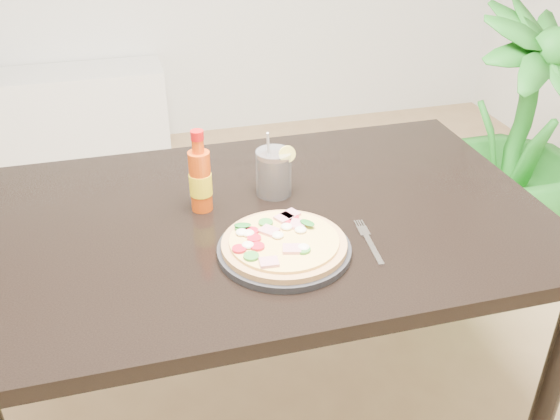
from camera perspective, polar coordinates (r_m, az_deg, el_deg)
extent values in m
plane|color=#9E7A51|center=(2.08, -0.52, -17.71)|extent=(4.50, 4.50, 0.00)
cube|color=black|center=(1.57, -1.14, -0.97)|extent=(1.40, 0.90, 0.04)
cylinder|color=black|center=(1.79, 23.48, -14.79)|extent=(0.06, 0.06, 0.71)
cylinder|color=black|center=(2.10, -21.12, -6.63)|extent=(0.06, 0.06, 0.71)
cylinder|color=black|center=(2.28, 12.25, -1.79)|extent=(0.06, 0.06, 0.71)
cylinder|color=black|center=(1.41, 0.38, -3.66)|extent=(0.30, 0.30, 0.02)
cylinder|color=tan|center=(1.41, 0.38, -3.16)|extent=(0.28, 0.28, 0.01)
cylinder|color=#F9CE6C|center=(1.40, 0.38, -2.80)|extent=(0.25, 0.25, 0.01)
cube|color=#D3838D|center=(1.32, -1.01, -4.78)|extent=(0.04, 0.04, 0.01)
cube|color=#D3838D|center=(1.48, 0.94, -0.39)|extent=(0.05, 0.05, 0.01)
cube|color=#D3838D|center=(1.44, 1.62, -1.32)|extent=(0.05, 0.05, 0.01)
cube|color=#D3838D|center=(1.47, 0.39, -0.70)|extent=(0.05, 0.05, 0.01)
cube|color=#D3838D|center=(1.36, 1.09, -3.57)|extent=(0.05, 0.04, 0.01)
cube|color=#D3838D|center=(1.42, -1.01, -1.90)|extent=(0.05, 0.05, 0.01)
cylinder|color=red|center=(1.45, 1.13, -1.18)|extent=(0.03, 0.03, 0.01)
cylinder|color=red|center=(1.42, -2.61, -1.95)|extent=(0.03, 0.03, 0.01)
cylinder|color=red|center=(1.40, -2.38, -2.60)|extent=(0.03, 0.03, 0.01)
cylinder|color=red|center=(1.36, -3.75, -3.57)|extent=(0.03, 0.03, 0.01)
cylinder|color=red|center=(1.47, 1.13, -0.73)|extent=(0.03, 0.03, 0.01)
cylinder|color=red|center=(1.37, -2.08, -3.35)|extent=(0.03, 0.03, 0.01)
cylinder|color=#307E2A|center=(1.44, -3.50, -1.62)|extent=(0.03, 0.03, 0.01)
cylinder|color=#307E2A|center=(1.45, -1.32, -1.16)|extent=(0.03, 0.03, 0.01)
cylinder|color=#307E2A|center=(1.36, 2.11, -3.63)|extent=(0.03, 0.03, 0.01)
cylinder|color=#307E2A|center=(1.34, -2.65, -4.25)|extent=(0.03, 0.03, 0.01)
ellipsoid|color=white|center=(1.40, -0.21, -2.32)|extent=(0.03, 0.03, 0.01)
ellipsoid|color=white|center=(1.36, 2.17, -3.44)|extent=(0.03, 0.03, 0.01)
ellipsoid|color=white|center=(1.42, -3.53, -2.05)|extent=(0.03, 0.03, 0.01)
ellipsoid|color=white|center=(1.42, 1.89, -1.82)|extent=(0.03, 0.03, 0.01)
ellipsoid|color=white|center=(1.41, -2.90, -2.14)|extent=(0.03, 0.03, 0.01)
ellipsoid|color=white|center=(1.37, -2.96, -3.22)|extent=(0.03, 0.03, 0.01)
ellipsoid|color=white|center=(1.43, 0.61, -1.53)|extent=(0.03, 0.03, 0.01)
ellipsoid|color=#18661D|center=(1.43, -3.44, -1.38)|extent=(0.04, 0.03, 0.00)
ellipsoid|color=#18661D|center=(1.44, 2.52, -1.16)|extent=(0.04, 0.05, 0.00)
cylinder|color=#C8410B|center=(1.56, -7.28, 2.63)|extent=(0.06, 0.06, 0.16)
cylinder|color=yellow|center=(1.56, -7.27, 2.37)|extent=(0.06, 0.06, 0.06)
cylinder|color=#C8410B|center=(1.52, -7.52, 5.83)|extent=(0.03, 0.03, 0.03)
cylinder|color=red|center=(1.50, -7.59, 6.80)|extent=(0.03, 0.03, 0.02)
cylinder|color=black|center=(1.63, -0.57, 3.21)|extent=(0.09, 0.09, 0.11)
cylinder|color=silver|center=(1.63, -0.57, 3.44)|extent=(0.09, 0.09, 0.12)
cylinder|color=#F2E059|center=(1.59, 0.66, 5.13)|extent=(0.04, 0.01, 0.04)
cylinder|color=#B2B2B7|center=(1.62, -1.01, 4.67)|extent=(0.03, 0.06, 0.17)
cube|color=silver|center=(1.44, 8.54, -3.61)|extent=(0.02, 0.12, 0.00)
cube|color=silver|center=(1.50, 7.63, -1.92)|extent=(0.03, 0.04, 0.00)
cube|color=silver|center=(1.53, 6.96, -1.30)|extent=(0.01, 0.03, 0.00)
cube|color=silver|center=(1.53, 7.17, -1.28)|extent=(0.01, 0.03, 0.00)
cube|color=silver|center=(1.53, 7.39, -1.25)|extent=(0.01, 0.03, 0.00)
cube|color=silver|center=(1.53, 7.60, -1.23)|extent=(0.01, 0.03, 0.00)
imported|color=#1F7720|center=(2.71, 20.95, 6.07)|extent=(0.79, 0.79, 1.04)
cylinder|color=brown|center=(2.89, 19.47, -1.27)|extent=(0.28, 0.28, 0.22)
cube|color=white|center=(3.68, -21.43, 7.76)|extent=(1.40, 0.34, 0.50)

